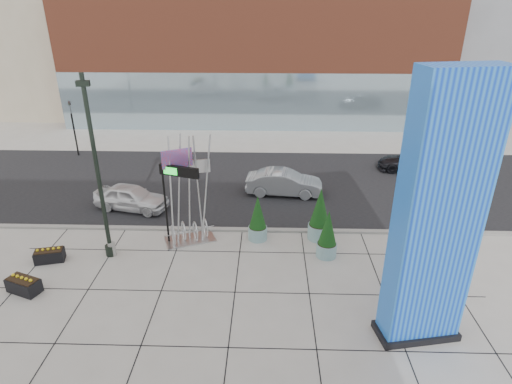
{
  "coord_description": "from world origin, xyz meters",
  "views": [
    {
      "loc": [
        2.28,
        -14.98,
        10.87
      ],
      "look_at": [
        1.76,
        2.0,
        3.1
      ],
      "focal_mm": 30.0,
      "sensor_mm": 36.0,
      "label": 1
    }
  ],
  "objects_px": {
    "concrete_bollard": "(112,249)",
    "overhead_street_sign": "(178,176)",
    "blue_pylon": "(437,223)",
    "car_white_west": "(131,197)",
    "public_art_sculpture": "(189,215)",
    "car_silver_mid": "(284,183)",
    "lamp_post": "(100,188)"
  },
  "relations": [
    {
      "from": "public_art_sculpture",
      "to": "overhead_street_sign",
      "type": "xyz_separation_m",
      "value": [
        -0.33,
        -0.2,
        2.07
      ]
    },
    {
      "from": "car_silver_mid",
      "to": "car_white_west",
      "type": "bearing_deg",
      "value": 110.02
    },
    {
      "from": "blue_pylon",
      "to": "car_white_west",
      "type": "xyz_separation_m",
      "value": [
        -12.87,
        9.41,
        -3.77
      ]
    },
    {
      "from": "public_art_sculpture",
      "to": "concrete_bollard",
      "type": "bearing_deg",
      "value": -178.48
    },
    {
      "from": "lamp_post",
      "to": "car_silver_mid",
      "type": "height_order",
      "value": "lamp_post"
    },
    {
      "from": "lamp_post",
      "to": "car_silver_mid",
      "type": "distance_m",
      "value": 11.03
    },
    {
      "from": "concrete_bollard",
      "to": "overhead_street_sign",
      "type": "xyz_separation_m",
      "value": [
        3.04,
        1.22,
        3.16
      ]
    },
    {
      "from": "blue_pylon",
      "to": "car_white_west",
      "type": "height_order",
      "value": "blue_pylon"
    },
    {
      "from": "blue_pylon",
      "to": "overhead_street_sign",
      "type": "height_order",
      "value": "blue_pylon"
    },
    {
      "from": "overhead_street_sign",
      "to": "concrete_bollard",
      "type": "bearing_deg",
      "value": -140.44
    },
    {
      "from": "concrete_bollard",
      "to": "lamp_post",
      "type": "bearing_deg",
      "value": 173.92
    },
    {
      "from": "blue_pylon",
      "to": "concrete_bollard",
      "type": "bearing_deg",
      "value": 148.62
    },
    {
      "from": "car_white_west",
      "to": "blue_pylon",
      "type": "bearing_deg",
      "value": -113.07
    },
    {
      "from": "concrete_bollard",
      "to": "overhead_street_sign",
      "type": "height_order",
      "value": "overhead_street_sign"
    },
    {
      "from": "concrete_bollard",
      "to": "car_silver_mid",
      "type": "height_order",
      "value": "car_silver_mid"
    },
    {
      "from": "blue_pylon",
      "to": "public_art_sculpture",
      "type": "height_order",
      "value": "blue_pylon"
    },
    {
      "from": "blue_pylon",
      "to": "car_silver_mid",
      "type": "height_order",
      "value": "blue_pylon"
    },
    {
      "from": "concrete_bollard",
      "to": "car_white_west",
      "type": "relative_size",
      "value": 0.16
    },
    {
      "from": "blue_pylon",
      "to": "car_silver_mid",
      "type": "distance_m",
      "value": 12.94
    },
    {
      "from": "lamp_post",
      "to": "car_white_west",
      "type": "height_order",
      "value": "lamp_post"
    },
    {
      "from": "car_white_west",
      "to": "concrete_bollard",
      "type": "bearing_deg",
      "value": -161.19
    },
    {
      "from": "public_art_sculpture",
      "to": "overhead_street_sign",
      "type": "relative_size",
      "value": 1.32
    },
    {
      "from": "blue_pylon",
      "to": "public_art_sculpture",
      "type": "xyz_separation_m",
      "value": [
        -9.04,
        6.12,
        -3.06
      ]
    },
    {
      "from": "car_white_west",
      "to": "car_silver_mid",
      "type": "distance_m",
      "value": 8.85
    },
    {
      "from": "car_white_west",
      "to": "lamp_post",
      "type": "bearing_deg",
      "value": -162.22
    },
    {
      "from": "car_white_west",
      "to": "car_silver_mid",
      "type": "height_order",
      "value": "car_silver_mid"
    },
    {
      "from": "blue_pylon",
      "to": "public_art_sculpture",
      "type": "bearing_deg",
      "value": 135.26
    },
    {
      "from": "public_art_sculpture",
      "to": "car_white_west",
      "type": "relative_size",
      "value": 1.3
    },
    {
      "from": "concrete_bollard",
      "to": "car_silver_mid",
      "type": "distance_m",
      "value": 10.66
    },
    {
      "from": "public_art_sculpture",
      "to": "car_white_west",
      "type": "height_order",
      "value": "public_art_sculpture"
    },
    {
      "from": "overhead_street_sign",
      "to": "car_silver_mid",
      "type": "xyz_separation_m",
      "value": [
        5.05,
        5.7,
        -2.74
      ]
    },
    {
      "from": "public_art_sculpture",
      "to": "overhead_street_sign",
      "type": "height_order",
      "value": "public_art_sculpture"
    }
  ]
}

